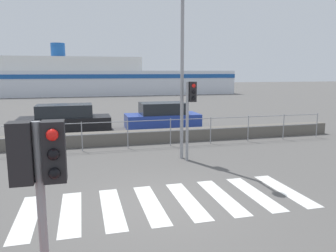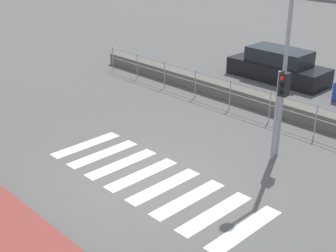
# 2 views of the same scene
# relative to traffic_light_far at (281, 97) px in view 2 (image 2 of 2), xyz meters

# --- Properties ---
(ground_plane) EXTENTS (160.00, 160.00, 0.00)m
(ground_plane) POSITION_rel_traffic_light_far_xyz_m (-1.85, -3.41, -2.01)
(ground_plane) COLOR #565451
(sidewalk_brick) EXTENTS (24.00, 1.80, 0.12)m
(sidewalk_brick) POSITION_rel_traffic_light_far_xyz_m (-1.85, -7.51, -1.95)
(sidewalk_brick) COLOR brown
(sidewalk_brick) RESTS_ON ground_plane
(crosswalk) EXTENTS (6.75, 2.40, 0.01)m
(crosswalk) POSITION_rel_traffic_light_far_xyz_m (-1.66, -3.41, -2.01)
(crosswalk) COLOR silver
(crosswalk) RESTS_ON ground_plane
(seawall) EXTENTS (19.86, 0.55, 0.55)m
(seawall) POSITION_rel_traffic_light_far_xyz_m (-1.85, 3.24, -1.74)
(seawall) COLOR #605B54
(seawall) RESTS_ON ground_plane
(harbor_fence) EXTENTS (17.91, 0.04, 1.16)m
(harbor_fence) POSITION_rel_traffic_light_far_xyz_m (-1.85, 2.37, -1.25)
(harbor_fence) COLOR gray
(harbor_fence) RESTS_ON ground_plane
(traffic_light_far) EXTENTS (0.34, 0.32, 2.74)m
(traffic_light_far) POSITION_rel_traffic_light_far_xyz_m (0.00, 0.00, 0.00)
(traffic_light_far) COLOR gray
(traffic_light_far) RESTS_ON ground_plane
(streetlamp) EXTENTS (0.32, 1.37, 5.92)m
(streetlamp) POSITION_rel_traffic_light_far_xyz_m (-0.19, 0.11, 1.69)
(streetlamp) COLOR gray
(streetlamp) RESTS_ON ground_plane
(parked_car_black) EXTENTS (4.55, 1.72, 1.42)m
(parked_car_black) POSITION_rel_traffic_light_far_xyz_m (-4.45, 6.81, -1.41)
(parked_car_black) COLOR black
(parked_car_black) RESTS_ON ground_plane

